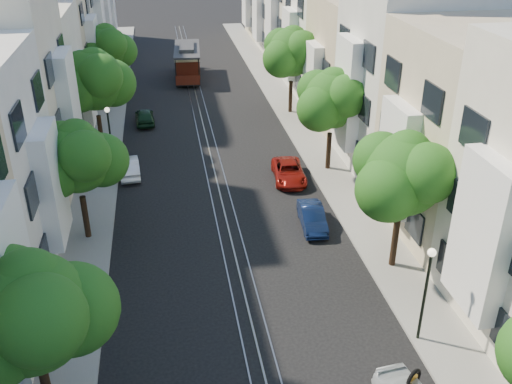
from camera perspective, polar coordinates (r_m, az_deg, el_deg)
name	(u,v)px	position (r m, az deg, el deg)	size (l,w,h in m)	color
ground	(205,132)	(43.02, -5.14, 6.04)	(200.00, 200.00, 0.00)	black
sidewalk_east	(299,125)	(44.08, 4.34, 6.69)	(2.50, 80.00, 0.12)	gray
sidewalk_west	(105,137)	(43.12, -14.82, 5.36)	(2.50, 80.00, 0.12)	gray
rail_left	(197,132)	(42.98, -5.87, 6.00)	(0.06, 80.00, 0.02)	gray
rail_slot	(205,131)	(43.02, -5.14, 6.06)	(0.06, 80.00, 0.02)	gray
rail_right	(212,131)	(43.06, -4.41, 6.11)	(0.06, 80.00, 0.02)	gray
lane_line	(205,131)	(43.02, -5.14, 6.05)	(0.08, 80.00, 0.01)	tan
townhouses_east	(363,56)	(43.80, 10.66, 13.20)	(7.75, 72.00, 12.00)	beige
townhouses_west	(26,72)	(42.24, -21.99, 11.05)	(7.75, 72.00, 11.76)	silver
tree_e_b	(405,177)	(25.69, 14.65, 1.51)	(4.93, 4.08, 6.68)	black
tree_e_c	(333,101)	(35.29, 7.69, 9.03)	(4.84, 3.99, 6.52)	black
tree_e_d	(293,53)	(45.44, 3.68, 13.69)	(5.01, 4.16, 6.85)	black
tree_w_a	(32,315)	(18.18, -21.51, -11.40)	(4.93, 4.08, 6.68)	black
tree_w_b	(78,160)	(28.59, -17.39, 3.09)	(4.72, 3.87, 6.27)	black
tree_w_c	(95,81)	(38.68, -15.83, 10.60)	(5.13, 4.28, 7.09)	black
tree_w_d	(106,49)	(49.40, -14.72, 13.68)	(4.84, 3.99, 6.52)	black
lamp_east	(427,281)	(22.40, 16.74, -8.54)	(0.32, 0.32, 4.16)	black
lamp_west	(109,129)	(36.46, -14.44, 6.07)	(0.32, 0.32, 4.16)	black
cable_car	(187,60)	(56.38, -6.87, 12.97)	(2.87, 7.75, 2.93)	black
parked_car_e_mid	(312,217)	(30.22, 5.65, -2.53)	(1.18, 3.38, 1.11)	#0B183B
parked_car_e_far	(289,172)	(35.12, 3.30, 2.03)	(1.84, 3.98, 1.11)	maroon
parked_car_w_mid	(129,167)	(36.56, -12.55, 2.46)	(1.19, 3.42, 1.13)	silver
parked_car_w_far	(145,116)	(45.07, -11.07, 7.45)	(1.40, 3.48, 1.19)	black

